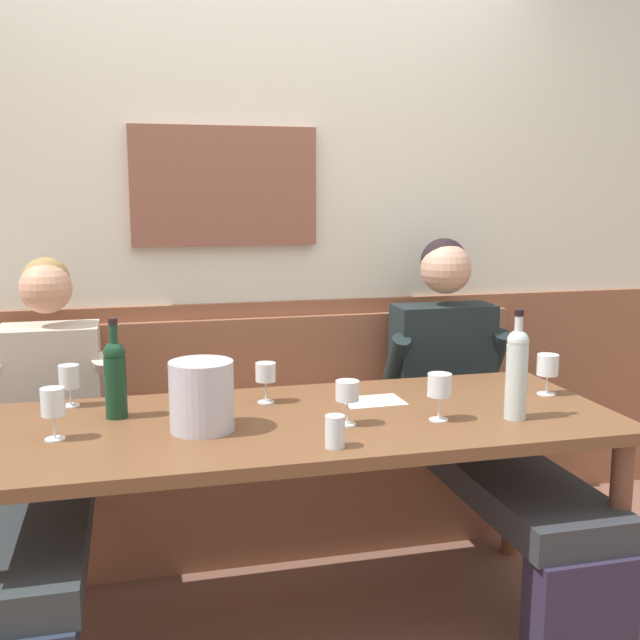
% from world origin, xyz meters
% --- Properties ---
extents(room_wall_back, '(6.80, 0.12, 2.80)m').
position_xyz_m(room_wall_back, '(-0.00, 1.09, 1.40)').
color(room_wall_back, silver).
rests_on(room_wall_back, ground).
extents(wood_wainscot_panel, '(6.80, 0.03, 1.01)m').
position_xyz_m(wood_wainscot_panel, '(0.00, 1.04, 0.50)').
color(wood_wainscot_panel, brown).
rests_on(wood_wainscot_panel, ground).
extents(wall_bench, '(2.34, 0.42, 0.94)m').
position_xyz_m(wall_bench, '(0.00, 0.83, 0.28)').
color(wall_bench, brown).
rests_on(wall_bench, ground).
extents(dining_table, '(2.04, 0.83, 0.75)m').
position_xyz_m(dining_table, '(0.00, 0.11, 0.67)').
color(dining_table, brown).
rests_on(dining_table, ground).
extents(person_left_seat, '(0.47, 1.30, 1.24)m').
position_xyz_m(person_left_seat, '(-0.85, 0.46, 0.61)').
color(person_left_seat, '#242D3E').
rests_on(person_left_seat, ground).
extents(person_center_left_seat, '(0.54, 1.30, 1.29)m').
position_xyz_m(person_center_left_seat, '(0.78, 0.44, 0.62)').
color(person_center_left_seat, '#2C243C').
rests_on(person_center_left_seat, ground).
extents(ice_bucket, '(0.20, 0.20, 0.22)m').
position_xyz_m(ice_bucket, '(-0.34, 0.06, 0.86)').
color(ice_bucket, '#B8B5C0').
rests_on(ice_bucket, dining_table).
extents(wine_bottle_amber_mid, '(0.07, 0.07, 0.36)m').
position_xyz_m(wine_bottle_amber_mid, '(0.66, -0.07, 0.91)').
color(wine_bottle_amber_mid, silver).
rests_on(wine_bottle_amber_mid, dining_table).
extents(wine_bottle_clear_water, '(0.07, 0.07, 0.33)m').
position_xyz_m(wine_bottle_clear_water, '(-0.59, 0.26, 0.89)').
color(wine_bottle_clear_water, '#13361F').
rests_on(wine_bottle_clear_water, dining_table).
extents(wine_glass_right_end, '(0.08, 0.08, 0.14)m').
position_xyz_m(wine_glass_right_end, '(0.11, 0.00, 0.86)').
color(wine_glass_right_end, silver).
rests_on(wine_glass_right_end, dining_table).
extents(wine_glass_mid_right, '(0.07, 0.07, 0.16)m').
position_xyz_m(wine_glass_mid_right, '(-0.77, 0.07, 0.86)').
color(wine_glass_mid_right, silver).
rests_on(wine_glass_mid_right, dining_table).
extents(wine_glass_center_rear, '(0.07, 0.07, 0.14)m').
position_xyz_m(wine_glass_center_rear, '(-0.09, 0.32, 0.86)').
color(wine_glass_center_rear, silver).
rests_on(wine_glass_center_rear, dining_table).
extents(wine_glass_by_bottle, '(0.08, 0.08, 0.15)m').
position_xyz_m(wine_glass_by_bottle, '(0.41, -0.02, 0.87)').
color(wine_glass_by_bottle, silver).
rests_on(wine_glass_by_bottle, dining_table).
extents(wine_glass_left_end, '(0.08, 0.08, 0.15)m').
position_xyz_m(wine_glass_left_end, '(0.91, 0.17, 0.86)').
color(wine_glass_left_end, silver).
rests_on(wine_glass_left_end, dining_table).
extents(wine_glass_mid_left, '(0.07, 0.07, 0.14)m').
position_xyz_m(wine_glass_mid_left, '(-0.75, 0.44, 0.86)').
color(wine_glass_mid_left, silver).
rests_on(wine_glass_mid_left, dining_table).
extents(water_tumbler_right, '(0.06, 0.06, 0.09)m').
position_xyz_m(water_tumbler_right, '(0.02, -0.20, 0.80)').
color(water_tumbler_right, silver).
rests_on(water_tumbler_right, dining_table).
extents(tasting_sheet_left_guest, '(0.21, 0.16, 0.00)m').
position_xyz_m(tasting_sheet_left_guest, '(0.27, 0.24, 0.76)').
color(tasting_sheet_left_guest, white).
rests_on(tasting_sheet_left_guest, dining_table).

